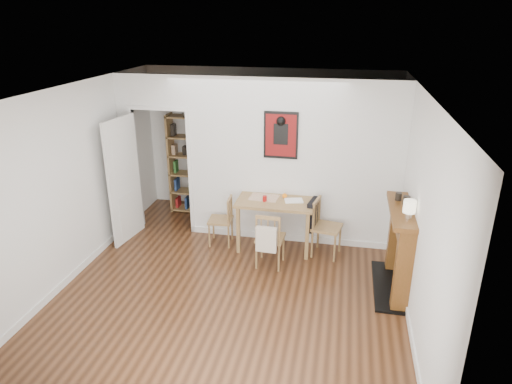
% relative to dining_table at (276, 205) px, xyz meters
% --- Properties ---
extents(ground, '(5.20, 5.20, 0.00)m').
position_rel_dining_table_xyz_m(ground, '(-0.38, -1.10, -0.70)').
color(ground, '#59341C').
rests_on(ground, ground).
extents(room_shell, '(5.20, 5.20, 5.20)m').
position_rel_dining_table_xyz_m(room_shell, '(-0.28, 0.24, 0.59)').
color(room_shell, silver).
rests_on(room_shell, ground).
extents(dining_table, '(1.17, 0.75, 0.80)m').
position_rel_dining_table_xyz_m(dining_table, '(0.00, 0.00, 0.00)').
color(dining_table, olive).
rests_on(dining_table, ground).
extents(chair_left, '(0.43, 0.43, 0.80)m').
position_rel_dining_table_xyz_m(chair_left, '(-0.87, -0.07, -0.31)').
color(chair_left, '#A3814C').
rests_on(chair_left, ground).
extents(chair_right, '(0.58, 0.52, 0.89)m').
position_rel_dining_table_xyz_m(chair_right, '(0.78, -0.11, -0.24)').
color(chair_right, '#A3814C').
rests_on(chair_right, ground).
extents(chair_front, '(0.45, 0.50, 0.85)m').
position_rel_dining_table_xyz_m(chair_front, '(0.01, -0.59, -0.27)').
color(chair_front, '#A3814C').
rests_on(chair_front, ground).
extents(bookshelf, '(0.77, 0.31, 1.82)m').
position_rel_dining_table_xyz_m(bookshelf, '(-1.74, 1.10, 0.19)').
color(bookshelf, olive).
rests_on(bookshelf, ground).
extents(fireplace, '(0.45, 1.25, 1.16)m').
position_rel_dining_table_xyz_m(fireplace, '(1.78, -0.85, -0.09)').
color(fireplace, brown).
rests_on(fireplace, ground).
extents(red_glass, '(0.07, 0.07, 0.08)m').
position_rel_dining_table_xyz_m(red_glass, '(-0.16, -0.10, 0.14)').
color(red_glass, '#9B0E0E').
rests_on(red_glass, dining_table).
extents(orange_fruit, '(0.08, 0.08, 0.08)m').
position_rel_dining_table_xyz_m(orange_fruit, '(0.12, 0.09, 0.13)').
color(orange_fruit, orange).
rests_on(orange_fruit, dining_table).
extents(placemat, '(0.46, 0.36, 0.00)m').
position_rel_dining_table_xyz_m(placemat, '(-0.19, 0.04, 0.10)').
color(placemat, beige).
rests_on(placemat, dining_table).
extents(notebook, '(0.31, 0.26, 0.01)m').
position_rel_dining_table_xyz_m(notebook, '(0.27, -0.00, 0.10)').
color(notebook, white).
rests_on(notebook, dining_table).
extents(mantel_lamp, '(0.15, 0.15, 0.24)m').
position_rel_dining_table_xyz_m(mantel_lamp, '(1.78, -1.16, 0.60)').
color(mantel_lamp, silver).
rests_on(mantel_lamp, fireplace).
extents(ceramic_jar_a, '(0.09, 0.09, 0.11)m').
position_rel_dining_table_xyz_m(ceramic_jar_a, '(1.80, -0.70, 0.51)').
color(ceramic_jar_a, black).
rests_on(ceramic_jar_a, fireplace).
extents(ceramic_jar_b, '(0.08, 0.08, 0.11)m').
position_rel_dining_table_xyz_m(ceramic_jar_b, '(1.71, -0.57, 0.51)').
color(ceramic_jar_b, black).
rests_on(ceramic_jar_b, fireplace).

